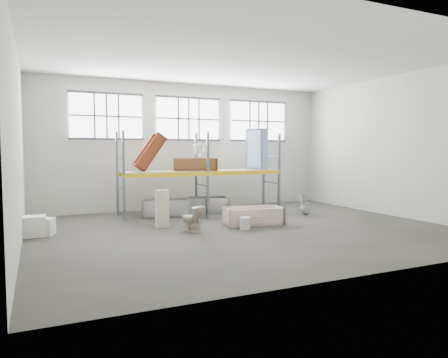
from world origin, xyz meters
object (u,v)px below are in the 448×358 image
cistern_tall (162,209)px  bucket (245,223)px  blue_tub_upright (257,149)px  toilet_white (305,204)px  steel_tub_right (207,205)px  carton_near (33,226)px  steel_tub_left (166,208)px  rust_tub_flat (195,164)px  bathtub_beige (253,216)px  toilet_beige (192,218)px

cistern_tall → bucket: (2.13, -1.36, -0.39)m
cistern_tall → blue_tub_upright: 5.37m
toilet_white → bucket: (-3.26, -1.53, -0.22)m
toilet_white → steel_tub_right: toilet_white is taller
carton_near → steel_tub_left: bearing=22.7°
rust_tub_flat → cistern_tall: bearing=-130.1°
bathtub_beige → steel_tub_left: steel_tub_left is taller
steel_tub_left → bucket: 3.62m
blue_tub_upright → carton_near: size_ratio=2.47×
steel_tub_left → cistern_tall: bearing=-109.4°
bucket → toilet_white: bearing=25.1°
bathtub_beige → rust_tub_flat: (-0.83, 3.02, 1.55)m
bathtub_beige → steel_tub_right: 2.95m
rust_tub_flat → bucket: bearing=-86.9°
toilet_white → steel_tub_left: size_ratio=0.48×
steel_tub_right → bucket: steel_tub_right is taller
toilet_beige → carton_near: toilet_beige is taller
steel_tub_right → rust_tub_flat: (-0.43, 0.10, 1.53)m
bathtub_beige → toilet_beige: (-2.16, -0.24, 0.11)m
cistern_tall → blue_tub_upright: (4.53, 2.24, 1.83)m
toilet_white → steel_tub_right: 3.65m
cistern_tall → blue_tub_upright: bearing=25.3°
toilet_beige → carton_near: 4.34m
cistern_tall → toilet_white: size_ratio=1.41×
bucket → bathtub_beige: bearing=45.1°
toilet_beige → blue_tub_upright: blue_tub_upright is taller
steel_tub_left → toilet_white: bearing=-20.8°
cistern_tall → rust_tub_flat: rust_tub_flat is taller
steel_tub_left → steel_tub_right: size_ratio=1.06×
rust_tub_flat → bucket: size_ratio=4.40×
steel_tub_left → bucket: (1.45, -3.31, -0.13)m
blue_tub_upright → bucket: bearing=-123.7°
bucket → rust_tub_flat: bearing=93.1°
bucket → carton_near: (-5.70, 1.53, 0.09)m
toilet_beige → steel_tub_right: size_ratio=0.47×
steel_tub_left → blue_tub_upright: 4.38m
cistern_tall → toilet_white: 5.40m
blue_tub_upright → bathtub_beige: bearing=-120.8°
steel_tub_left → carton_near: (-4.26, -1.78, -0.03)m
steel_tub_left → bucket: size_ratio=4.61×
bathtub_beige → rust_tub_flat: size_ratio=1.15×
bathtub_beige → bucket: bathtub_beige is taller
carton_near → rust_tub_flat: bearing=21.1°
toilet_beige → carton_near: (-4.18, 1.14, -0.10)m
cistern_tall → rust_tub_flat: (1.93, 2.30, 1.25)m
cistern_tall → carton_near: cistern_tall is taller
toilet_beige → steel_tub_left: size_ratio=0.45×
steel_tub_right → blue_tub_upright: blue_tub_upright is taller
cistern_tall → bathtub_beige: bearing=-15.6°
toilet_white → blue_tub_upright: 3.00m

